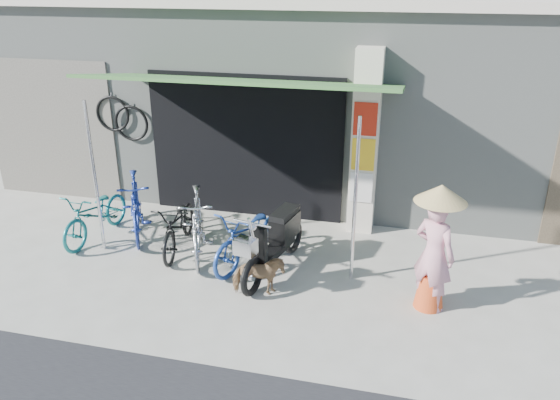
% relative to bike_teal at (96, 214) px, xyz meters
% --- Properties ---
extents(ground, '(80.00, 80.00, 0.00)m').
position_rel_bike_teal_xyz_m(ground, '(3.27, -1.06, -0.43)').
color(ground, '#AEAA9D').
rests_on(ground, ground).
extents(bicycle_shop, '(12.30, 5.30, 3.66)m').
position_rel_bike_teal_xyz_m(bicycle_shop, '(3.27, 4.03, 1.41)').
color(bicycle_shop, gray).
rests_on(bicycle_shop, ground).
extents(shop_pillar, '(0.42, 0.44, 3.00)m').
position_rel_bike_teal_xyz_m(shop_pillar, '(4.12, 1.38, 1.07)').
color(shop_pillar, beige).
rests_on(shop_pillar, ground).
extents(awning, '(4.60, 1.88, 2.72)m').
position_rel_bike_teal_xyz_m(awning, '(2.37, 0.56, 2.09)').
color(awning, '#34632C').
rests_on(awning, ground).
extents(neighbour_left, '(2.60, 0.06, 2.60)m').
position_rel_bike_teal_xyz_m(neighbour_left, '(-1.73, 1.53, 0.87)').
color(neighbour_left, '#6B665B').
rests_on(neighbour_left, ground).
extents(bike_teal, '(0.70, 1.66, 0.85)m').
position_rel_bike_teal_xyz_m(bike_teal, '(0.00, 0.00, 0.00)').
color(bike_teal, '#176A6A').
rests_on(bike_teal, ground).
extents(bike_blue, '(1.20, 1.73, 1.02)m').
position_rel_bike_teal_xyz_m(bike_blue, '(0.58, 0.26, 0.09)').
color(bike_blue, navy).
rests_on(bike_blue, ground).
extents(bike_black, '(0.76, 1.65, 0.84)m').
position_rel_bike_teal_xyz_m(bike_black, '(1.47, -0.05, -0.01)').
color(bike_black, black).
rests_on(bike_black, ground).
extents(bike_silver, '(1.04, 1.78, 1.03)m').
position_rel_bike_teal_xyz_m(bike_silver, '(1.82, -0.17, 0.09)').
color(bike_silver, '#B6B7BB').
rests_on(bike_silver, ground).
extents(bike_navy, '(1.13, 1.82, 0.90)m').
position_rel_bike_teal_xyz_m(bike_navy, '(2.67, -0.20, 0.02)').
color(bike_navy, '#204295').
rests_on(bike_navy, ground).
extents(street_dog, '(0.76, 0.51, 0.58)m').
position_rel_bike_teal_xyz_m(street_dog, '(3.02, -1.05, -0.13)').
color(street_dog, tan).
rests_on(street_dog, ground).
extents(moped, '(0.66, 1.86, 1.06)m').
position_rel_bike_teal_xyz_m(moped, '(3.08, -0.35, 0.06)').
color(moped, black).
rests_on(moped, ground).
extents(nun, '(0.66, 0.64, 1.70)m').
position_rel_bike_teal_xyz_m(nun, '(5.24, -0.78, 0.42)').
color(nun, '#CE8B9B').
rests_on(nun, ground).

